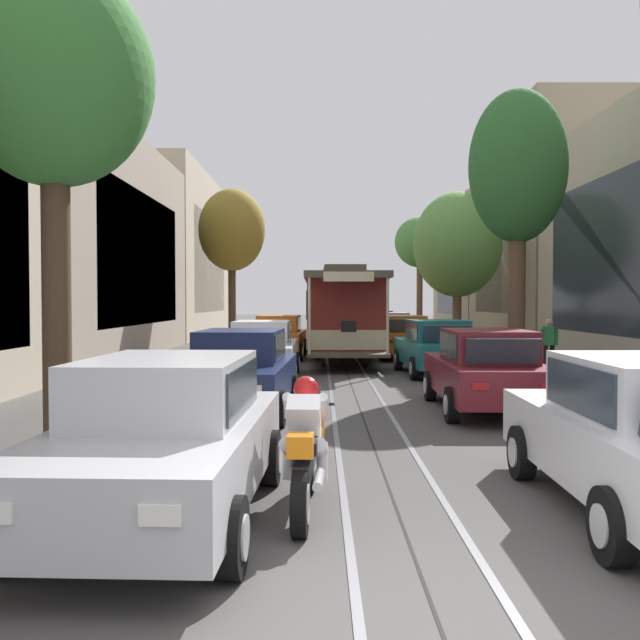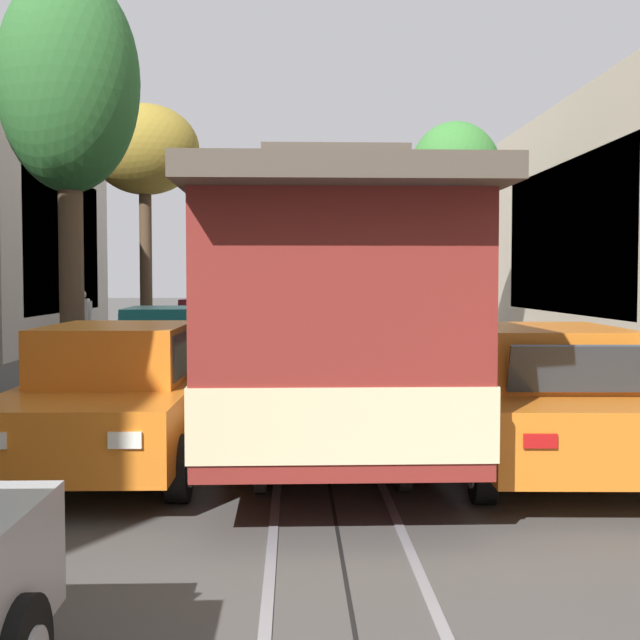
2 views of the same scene
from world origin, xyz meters
The scene contains 17 objects.
ground_plane centered at (0.00, 19.00, 0.00)m, with size 160.00×160.00×0.00m, color #4C4947.
trolley_track_rails centered at (0.00, 21.75, 0.00)m, with size 1.14×55.51×0.01m.
parked_car_silver_near_left centered at (-2.29, 2.39, 0.80)m, with size 2.12×4.41×1.58m.
parked_car_navy_second_left centered at (-2.30, 8.64, 0.80)m, with size 2.13×4.42×1.58m.
parked_car_white_mid_left centered at (-2.38, 14.44, 0.80)m, with size 2.00×4.36×1.58m.
parked_car_orange_fourth_left centered at (-2.33, 21.31, 0.80)m, with size 2.12×4.41×1.58m.
parked_car_white_near_right centered at (2.48, 2.52, 0.80)m, with size 2.06×4.39×1.58m.
parked_car_maroon_second_right centered at (2.42, 8.93, 0.80)m, with size 2.06×4.39×1.58m.
parked_car_teal_mid_right centered at (2.56, 15.39, 0.80)m, with size 2.14×4.42×1.58m.
parked_car_orange_fourth_right centered at (2.30, 21.06, 0.80)m, with size 2.03×4.37×1.58m.
street_tree_kerb_left_near centered at (-4.45, 5.28, 5.14)m, with size 2.74×2.58×6.76m.
street_tree_kerb_right_near centered at (4.92, 4.26, 5.95)m, with size 3.34×2.90×7.43m.
street_tree_kerb_right_second centered at (4.55, 14.30, 5.64)m, with size 2.63×2.41×7.83m.
cable_car_trolley centered at (0.00, 19.99, 1.66)m, with size 2.62×9.14×3.28m.
motorcycle_with_rider centered at (-0.93, 2.60, 0.65)m, with size 0.56×1.99×1.37m.
pedestrian_on_left_pavement centered at (6.45, 5.95, 0.99)m, with size 0.55×0.25×1.75m.
fire_hydrant centered at (4.07, 6.54, 0.42)m, with size 0.40×0.22×0.84m.
Camera 2 is at (0.35, 30.18, 2.09)m, focal length 46.88 mm.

